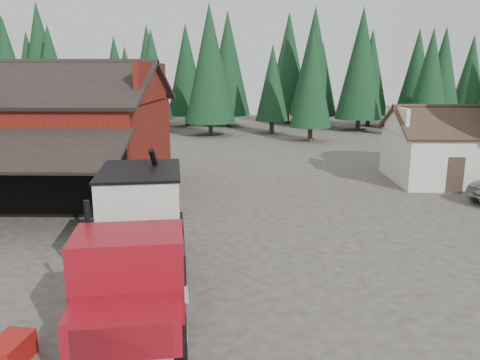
{
  "coord_description": "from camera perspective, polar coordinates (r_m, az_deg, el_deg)",
  "views": [
    {
      "loc": [
        0.35,
        -15.26,
        6.41
      ],
      "look_at": [
        -0.16,
        4.98,
        1.8
      ],
      "focal_mm": 35.0,
      "sensor_mm": 36.0,
      "label": 1
    }
  ],
  "objects": [
    {
      "name": "near_pine_b",
      "position": [
        45.61,
        8.76,
        12.03
      ],
      "size": [
        3.96,
        3.96,
        10.4
      ],
      "color": "#382619",
      "rests_on": "ground"
    },
    {
      "name": "equip_box",
      "position": [
        12.35,
        -26.29,
        -18.27
      ],
      "size": [
        0.83,
        1.18,
        0.6
      ],
      "primitive_type": "cube",
      "rotation": [
        0.0,
        0.0,
        -0.12
      ],
      "color": "maroon",
      "rests_on": "ground"
    },
    {
      "name": "ground",
      "position": [
        16.55,
        0.13,
        -9.95
      ],
      "size": [
        120.0,
        120.0,
        0.0
      ],
      "primitive_type": "plane",
      "color": "#403932",
      "rests_on": "ground"
    },
    {
      "name": "near_pine_a",
      "position": [
        48.69,
        -26.44,
        11.5
      ],
      "size": [
        4.4,
        4.4,
        11.4
      ],
      "color": "#382619",
      "rests_on": "ground"
    },
    {
      "name": "conifer_backdrop",
      "position": [
        57.62,
        1.1,
        6.44
      ],
      "size": [
        76.0,
        16.0,
        16.0
      ],
      "primitive_type": null,
      "color": "black",
      "rests_on": "ground"
    },
    {
      "name": "near_pine_d",
      "position": [
        49.46,
        -3.7,
        13.94
      ],
      "size": [
        5.28,
        5.28,
        13.4
      ],
      "color": "#382619",
      "rests_on": "ground"
    },
    {
      "name": "red_barn",
      "position": [
        27.85,
        -22.68,
        4.16
      ],
      "size": [
        12.8,
        13.63,
        7.18
      ],
      "color": "maroon",
      "rests_on": "ground"
    },
    {
      "name": "feed_truck",
      "position": [
        13.45,
        -12.22,
        -6.9
      ],
      "size": [
        3.88,
        9.45,
        4.14
      ],
      "rotation": [
        0.0,
        0.0,
        0.16
      ],
      "color": "black",
      "rests_on": "ground"
    },
    {
      "name": "farmhouse",
      "position": [
        31.32,
        25.29,
        2.88
      ],
      "size": [
        8.6,
        6.42,
        4.65
      ],
      "color": "silver",
      "rests_on": "ground"
    }
  ]
}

